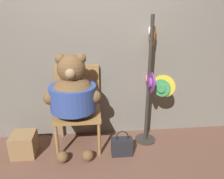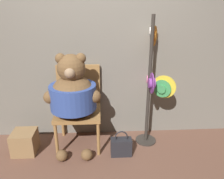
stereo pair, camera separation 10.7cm
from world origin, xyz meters
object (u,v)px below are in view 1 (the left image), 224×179
object	(u,v)px
handbag_on_ground	(122,146)
chair	(78,104)
teddy_bear	(73,95)
hat_display_rack	(152,82)

from	to	relation	value
handbag_on_ground	chair	bearing A→B (deg)	147.17
teddy_bear	chair	bearing A→B (deg)	77.87
chair	teddy_bear	world-z (taller)	teddy_bear
hat_display_rack	handbag_on_ground	size ratio (longest dim) A/B	4.93
chair	hat_display_rack	xyz separation A→B (m)	(0.96, -0.07, 0.29)
chair	handbag_on_ground	world-z (taller)	chair
hat_display_rack	chair	bearing A→B (deg)	176.04
chair	teddy_bear	distance (m)	0.28
handbag_on_ground	hat_display_rack	bearing A→B (deg)	33.81
hat_display_rack	teddy_bear	bearing A→B (deg)	-173.41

